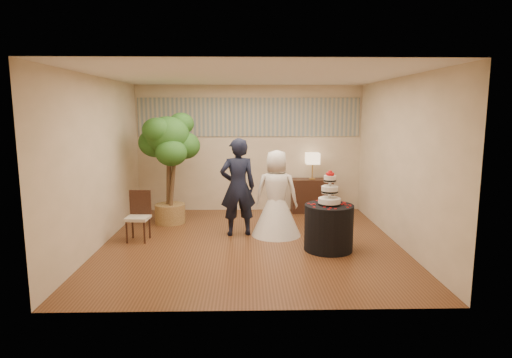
{
  "coord_description": "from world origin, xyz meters",
  "views": [
    {
      "loc": [
        -0.08,
        -7.06,
        2.26
      ],
      "look_at": [
        0.1,
        0.4,
        1.05
      ],
      "focal_mm": 30.0,
      "sensor_mm": 36.0,
      "label": 1
    }
  ],
  "objects_px": {
    "table_lamp": "(312,166)",
    "side_chair": "(138,217)",
    "groom": "(238,187)",
    "bride": "(276,193)",
    "ficus_tree": "(169,168)",
    "cake_table": "(329,227)",
    "wedding_cake": "(330,188)",
    "console": "(312,196)"
  },
  "relations": [
    {
      "from": "table_lamp",
      "to": "ficus_tree",
      "type": "height_order",
      "value": "ficus_tree"
    },
    {
      "from": "console",
      "to": "table_lamp",
      "type": "bearing_deg",
      "value": 0.0
    },
    {
      "from": "table_lamp",
      "to": "console",
      "type": "bearing_deg",
      "value": 0.0
    },
    {
      "from": "cake_table",
      "to": "table_lamp",
      "type": "height_order",
      "value": "table_lamp"
    },
    {
      "from": "groom",
      "to": "table_lamp",
      "type": "distance_m",
      "value": 2.36
    },
    {
      "from": "bride",
      "to": "table_lamp",
      "type": "relative_size",
      "value": 2.69
    },
    {
      "from": "bride",
      "to": "console",
      "type": "relative_size",
      "value": 1.74
    },
    {
      "from": "table_lamp",
      "to": "ficus_tree",
      "type": "bearing_deg",
      "value": -164.03
    },
    {
      "from": "groom",
      "to": "bride",
      "type": "xyz_separation_m",
      "value": [
        0.69,
        -0.03,
        -0.1
      ]
    },
    {
      "from": "cake_table",
      "to": "console",
      "type": "relative_size",
      "value": 0.88
    },
    {
      "from": "groom",
      "to": "table_lamp",
      "type": "bearing_deg",
      "value": -142.99
    },
    {
      "from": "ficus_tree",
      "to": "groom",
      "type": "bearing_deg",
      "value": -31.93
    },
    {
      "from": "wedding_cake",
      "to": "console",
      "type": "height_order",
      "value": "wedding_cake"
    },
    {
      "from": "bride",
      "to": "table_lamp",
      "type": "height_order",
      "value": "bride"
    },
    {
      "from": "bride",
      "to": "ficus_tree",
      "type": "distance_m",
      "value": 2.29
    },
    {
      "from": "groom",
      "to": "cake_table",
      "type": "xyz_separation_m",
      "value": [
        1.48,
        -0.89,
        -0.51
      ]
    },
    {
      "from": "wedding_cake",
      "to": "ficus_tree",
      "type": "bearing_deg",
      "value": 148.55
    },
    {
      "from": "groom",
      "to": "bride",
      "type": "bearing_deg",
      "value": 167.65
    },
    {
      "from": "ficus_tree",
      "to": "cake_table",
      "type": "bearing_deg",
      "value": -31.45
    },
    {
      "from": "cake_table",
      "to": "table_lamp",
      "type": "xyz_separation_m",
      "value": [
        0.13,
        2.61,
        0.66
      ]
    },
    {
      "from": "side_chair",
      "to": "table_lamp",
      "type": "bearing_deg",
      "value": 35.65
    },
    {
      "from": "cake_table",
      "to": "console",
      "type": "height_order",
      "value": "cake_table"
    },
    {
      "from": "cake_table",
      "to": "wedding_cake",
      "type": "relative_size",
      "value": 1.4
    },
    {
      "from": "wedding_cake",
      "to": "ficus_tree",
      "type": "xyz_separation_m",
      "value": [
        -2.87,
        1.76,
        0.1
      ]
    },
    {
      "from": "groom",
      "to": "table_lamp",
      "type": "relative_size",
      "value": 3.05
    },
    {
      "from": "console",
      "to": "groom",
      "type": "bearing_deg",
      "value": -132.68
    },
    {
      "from": "table_lamp",
      "to": "side_chair",
      "type": "xyz_separation_m",
      "value": [
        -3.34,
        -2.05,
        -0.6
      ]
    },
    {
      "from": "wedding_cake",
      "to": "side_chair",
      "type": "relative_size",
      "value": 0.65
    },
    {
      "from": "groom",
      "to": "table_lamp",
      "type": "xyz_separation_m",
      "value": [
        1.61,
        1.72,
        0.15
      ]
    },
    {
      "from": "side_chair",
      "to": "cake_table",
      "type": "bearing_deg",
      "value": -5.83
    },
    {
      "from": "cake_table",
      "to": "wedding_cake",
      "type": "distance_m",
      "value": 0.66
    },
    {
      "from": "bride",
      "to": "wedding_cake",
      "type": "height_order",
      "value": "bride"
    },
    {
      "from": "bride",
      "to": "table_lamp",
      "type": "distance_m",
      "value": 1.99
    },
    {
      "from": "groom",
      "to": "wedding_cake",
      "type": "relative_size",
      "value": 3.14
    },
    {
      "from": "bride",
      "to": "groom",
      "type": "bearing_deg",
      "value": 6.46
    },
    {
      "from": "cake_table",
      "to": "wedding_cake",
      "type": "bearing_deg",
      "value": 0.0
    },
    {
      "from": "groom",
      "to": "bride",
      "type": "relative_size",
      "value": 1.13
    },
    {
      "from": "bride",
      "to": "ficus_tree",
      "type": "bearing_deg",
      "value": -14.35
    },
    {
      "from": "console",
      "to": "bride",
      "type": "bearing_deg",
      "value": -117.22
    },
    {
      "from": "table_lamp",
      "to": "side_chair",
      "type": "distance_m",
      "value": 3.97
    },
    {
      "from": "wedding_cake",
      "to": "side_chair",
      "type": "distance_m",
      "value": 3.32
    },
    {
      "from": "cake_table",
      "to": "side_chair",
      "type": "bearing_deg",
      "value": 170.01
    }
  ]
}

